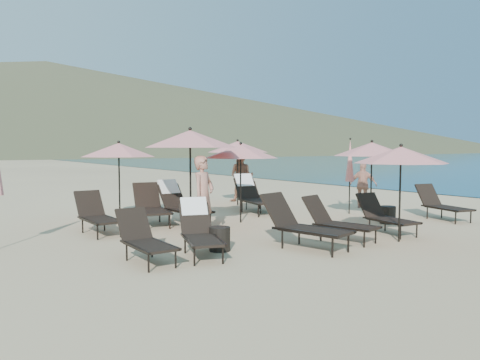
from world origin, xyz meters
TOP-DOWN VIEW (x-y plane):
  - ground at (0.00, 0.00)m, footprint 800.00×800.00m
  - volcanic_headland at (71.37, 302.62)m, footprint 690.00×690.00m
  - lounger_0 at (-5.04, 0.33)m, footprint 0.60×1.55m
  - lounger_1 at (-3.96, 0.27)m, footprint 1.09×1.74m
  - lounger_2 at (-2.00, -0.45)m, footprint 1.10×1.97m
  - lounger_3 at (-0.85, -0.31)m, footprint 0.99×1.74m
  - lounger_4 at (0.71, -0.34)m, footprint 0.82×1.64m
  - lounger_5 at (3.75, 0.11)m, footprint 1.03×1.77m
  - lounger_6 at (-4.86, 3.51)m, footprint 0.67×1.69m
  - lounger_7 at (-3.28, 4.00)m, footprint 1.08×1.95m
  - lounger_8 at (-2.54, 3.72)m, footprint 0.84×1.88m
  - lounger_9 at (0.24, 4.28)m, footprint 1.01×1.97m
  - lounger_10 at (0.69, 4.68)m, footprint 0.82×1.63m
  - umbrella_open_0 at (-2.81, 2.70)m, footprint 2.34×2.34m
  - umbrella_open_1 at (-1.17, 2.91)m, footprint 2.01×2.01m
  - umbrella_open_2 at (2.07, 1.20)m, footprint 2.07×2.07m
  - umbrella_open_3 at (-3.78, 4.94)m, footprint 2.05×2.05m
  - umbrella_open_4 at (0.93, 6.11)m, footprint 2.14×2.14m
  - umbrella_open_5 at (0.14, -1.16)m, footprint 1.96×1.96m
  - umbrella_closed_0 at (2.51, 2.38)m, footprint 0.27×0.27m
  - side_table_0 at (-3.49, 0.29)m, footprint 0.42×0.42m
  - side_table_1 at (1.95, 0.53)m, footprint 0.42×0.42m
  - beachgoer_a at (-2.94, 1.85)m, footprint 0.80×0.70m
  - beachgoer_b at (1.55, 6.75)m, footprint 1.14×1.16m
  - beachgoer_c at (3.92, 3.06)m, footprint 0.75×0.97m

SIDE VIEW (x-z plane):
  - ground at x=0.00m, z-range 0.00..0.00m
  - side_table_1 at x=1.95m, z-range 0.00..0.46m
  - side_table_0 at x=-3.49m, z-range 0.00..0.47m
  - lounger_0 at x=-5.04m, z-range -0.03..0.86m
  - lounger_10 at x=0.69m, z-range -0.03..0.87m
  - lounger_4 at x=0.71m, z-range -0.03..0.88m
  - lounger_3 at x=-0.85m, z-range -0.03..0.91m
  - lounger_5 at x=3.75m, z-range -0.03..0.93m
  - lounger_6 at x=-4.86m, z-range -0.03..0.93m
  - lounger_1 at x=-3.96m, z-range -0.02..1.00m
  - lounger_7 at x=-3.28m, z-range -0.03..1.02m
  - lounger_2 at x=-2.00m, z-range -0.03..1.03m
  - lounger_8 at x=-2.54m, z-range -0.03..1.11m
  - lounger_9 at x=0.24m, z-range -0.03..1.15m
  - beachgoer_c at x=3.92m, z-range 0.00..1.54m
  - beachgoer_a at x=-2.94m, z-range 0.00..1.83m
  - beachgoer_b at x=1.55m, z-range 0.00..1.89m
  - umbrella_closed_0 at x=2.51m, z-range 0.45..2.77m
  - umbrella_open_5 at x=0.14m, z-range 0.81..2.91m
  - umbrella_open_1 at x=-1.17m, z-range 0.83..3.00m
  - umbrella_open_3 at x=-3.78m, z-range 0.85..3.06m
  - umbrella_open_2 at x=2.07m, z-range 0.86..3.09m
  - umbrella_open_4 at x=0.93m, z-range 0.89..3.19m
  - umbrella_open_0 at x=-2.81m, z-range 0.97..3.49m
  - volcanic_headland at x=71.37m, z-range -1.01..53.99m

